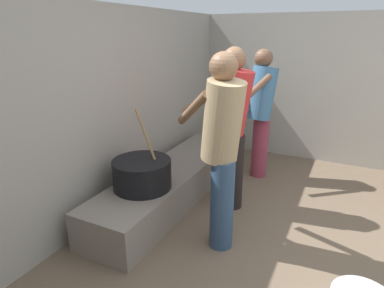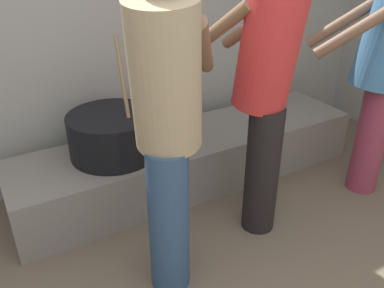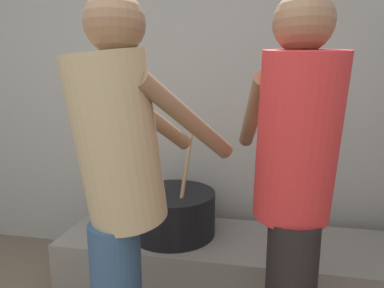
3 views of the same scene
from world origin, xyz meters
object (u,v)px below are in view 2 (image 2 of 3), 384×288
cook_in_blue_shirt (382,64)px  cook_in_red_shirt (266,80)px  cook_in_tan_shirt (167,116)px  cooking_pot_main (113,134)px

cook_in_blue_shirt → cook_in_red_shirt: (-0.89, 0.05, 0.03)m
cook_in_blue_shirt → cook_in_tan_shirt: size_ratio=0.97×
cooking_pot_main → cook_in_tan_shirt: (-0.00, -0.79, 0.43)m
cooking_pot_main → cook_in_blue_shirt: cook_in_blue_shirt is taller
cook_in_red_shirt → cook_in_tan_shirt: bearing=-167.5°
cook_in_tan_shirt → cooking_pot_main: bearing=89.9°
cook_in_blue_shirt → cook_in_tan_shirt: (-1.55, -0.10, 0.03)m
cook_in_blue_shirt → cook_in_red_shirt: bearing=177.0°
cooking_pot_main → cook_in_tan_shirt: size_ratio=0.44×
cook_in_tan_shirt → cook_in_red_shirt: size_ratio=1.00×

